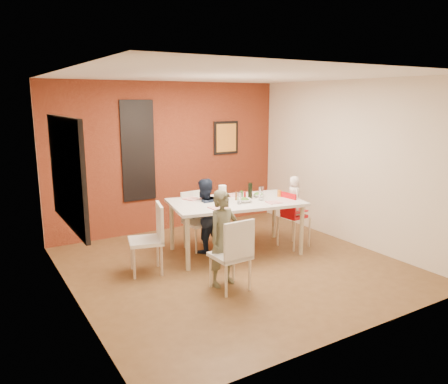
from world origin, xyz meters
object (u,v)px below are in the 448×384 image
dining_table (236,205)px  toddler (294,196)px  chair_near (234,251)px  chair_left (152,235)px  paper_towel_roll (222,194)px  child_far (204,216)px  high_chair (292,214)px  child_near (224,238)px  wine_bottle (250,191)px  chair_far (196,217)px

dining_table → toddler: 0.99m
chair_near → chair_left: chair_left is taller
chair_left → paper_towel_roll: paper_towel_roll is taller
dining_table → child_far: (-0.41, 0.28, -0.17)m
high_chair → chair_near: bearing=111.3°
child_near → wine_bottle: bearing=30.9°
chair_near → chair_far: bearing=-104.6°
dining_table → chair_near: (-0.80, -1.20, -0.24)m
child_far → toddler: bearing=148.3°
chair_far → high_chair: bearing=-35.5°
high_chair → toddler: toddler is taller
wine_bottle → chair_left: bearing=-177.7°
high_chair → child_near: bearing=104.6°
chair_near → toddler: size_ratio=1.49×
toddler → chair_far: bearing=75.2°
chair_left → high_chair: (2.36, -0.19, 0.01)m
child_far → toddler: size_ratio=1.86×
high_chair → chair_left: bearing=78.2°
child_near → wine_bottle: 1.46m
chair_near → paper_towel_roll: 1.42m
chair_far → child_near: bearing=-109.1°
child_far → paper_towel_roll: 0.50m
chair_near → chair_far: 1.77m
chair_near → child_near: child_near is taller
chair_far → child_far: child_far is taller
dining_table → paper_towel_roll: paper_towel_roll is taller
child_near → dining_table: bearing=39.4°
chair_left → dining_table: bearing=107.5°
dining_table → paper_towel_roll: bearing=174.7°
child_near → child_far: child_near is taller
chair_near → child_near: bearing=-91.5°
toddler → child_far: bearing=83.3°
child_far → toddler: (1.36, -0.55, 0.27)m
high_chair → paper_towel_roll: (-1.15, 0.29, 0.41)m
high_chair → child_near: size_ratio=0.73×
chair_near → chair_far: chair_near is taller
child_far → wine_bottle: child_far is taller
chair_left → wine_bottle: bearing=106.6°
chair_near → paper_towel_roll: size_ratio=3.58×
dining_table → chair_far: size_ratio=2.36×
child_far → wine_bottle: 0.83m
dining_table → child_far: size_ratio=1.85×
dining_table → paper_towel_roll: 0.31m
chair_near → child_far: size_ratio=0.80×
paper_towel_roll → wine_bottle: bearing=-4.0°
paper_towel_roll → chair_near: bearing=-114.9°
paper_towel_roll → child_near: bearing=-120.3°
chair_near → wine_bottle: 1.65m
chair_far → child_far: size_ratio=0.78×
child_near → child_far: size_ratio=1.07×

